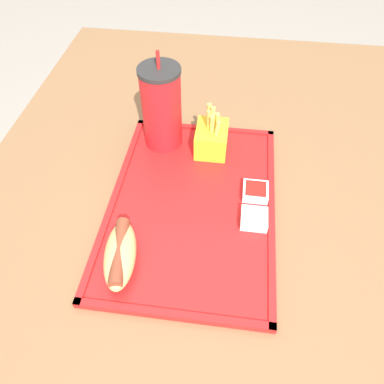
{
  "coord_description": "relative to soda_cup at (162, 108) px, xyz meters",
  "views": [
    {
      "loc": [
        -0.45,
        -0.04,
        1.31
      ],
      "look_at": [
        -0.01,
        0.02,
        0.8
      ],
      "focal_mm": 35.0,
      "sensor_mm": 36.0,
      "label": 1
    }
  ],
  "objects": [
    {
      "name": "hot_dog_far",
      "position": [
        -0.31,
        0.02,
        -0.07
      ],
      "size": [
        0.14,
        0.07,
        0.04
      ],
      "color": "tan",
      "rests_on": "food_tray"
    },
    {
      "name": "food_tray",
      "position": [
        -0.17,
        -0.08,
        -0.09
      ],
      "size": [
        0.45,
        0.31,
        0.01
      ],
      "color": "red",
      "rests_on": "dining_table"
    },
    {
      "name": "ground_plane",
      "position": [
        -0.16,
        -0.11,
        -0.86
      ],
      "size": [
        8.0,
        8.0,
        0.0
      ],
      "primitive_type": "plane",
      "color": "gray"
    },
    {
      "name": "sauce_cup_mayo",
      "position": [
        -0.2,
        -0.2,
        -0.08
      ],
      "size": [
        0.05,
        0.05,
        0.02
      ],
      "color": "silver",
      "rests_on": "food_tray"
    },
    {
      "name": "fries_carton",
      "position": [
        -0.01,
        -0.11,
        -0.06
      ],
      "size": [
        0.08,
        0.07,
        0.11
      ],
      "color": "gold",
      "rests_on": "food_tray"
    },
    {
      "name": "dining_table",
      "position": [
        -0.16,
        -0.11,
        -0.48
      ],
      "size": [
        1.36,
        0.94,
        0.76
      ],
      "color": "brown",
      "rests_on": "ground_plane"
    },
    {
      "name": "soda_cup",
      "position": [
        0.0,
        0.0,
        0.0
      ],
      "size": [
        0.08,
        0.08,
        0.21
      ],
      "color": "red",
      "rests_on": "food_tray"
    },
    {
      "name": "sauce_cup_ketchup",
      "position": [
        -0.13,
        -0.2,
        -0.08
      ],
      "size": [
        0.05,
        0.05,
        0.02
      ],
      "color": "silver",
      "rests_on": "food_tray"
    }
  ]
}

